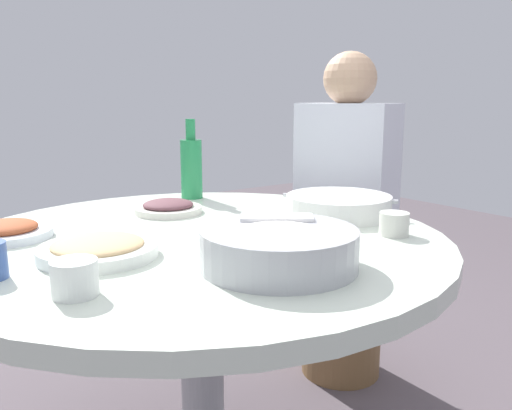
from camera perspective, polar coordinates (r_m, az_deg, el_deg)
name	(u,v)px	position (r m, az deg, el deg)	size (l,w,h in m)	color
round_dining_table	(200,273)	(1.30, -6.05, -7.35)	(1.19, 1.19, 0.73)	#99999E
rice_bowl	(278,248)	(1.02, 2.35, -4.64)	(0.31, 0.31, 0.09)	#B2B5BA
soup_bowl	(338,206)	(1.49, 8.91, -0.11)	(0.29, 0.29, 0.06)	white
dish_eggplant	(168,207)	(1.53, -9.46, -0.25)	(0.19, 0.19, 0.04)	white
dish_noodles	(98,248)	(1.14, -16.70, -4.51)	(0.25, 0.25, 0.04)	white
dish_stirfry	(6,231)	(1.37, -25.39, -2.56)	(0.21, 0.21, 0.04)	silver
green_bottle	(191,167)	(1.74, -7.00, 4.15)	(0.07, 0.07, 0.26)	#258B4D
tea_cup_near	(75,278)	(0.93, -19.02, -7.47)	(0.08, 0.08, 0.06)	white
tea_cup_side	(394,224)	(1.31, 14.70, -1.99)	(0.07, 0.07, 0.06)	silver
stool_for_diner_left	(342,316)	(2.11, 9.27, -11.74)	(0.30, 0.30, 0.46)	brown
diner_left	(347,176)	(1.96, 9.78, 3.14)	(0.41, 0.43, 0.76)	#2D333D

